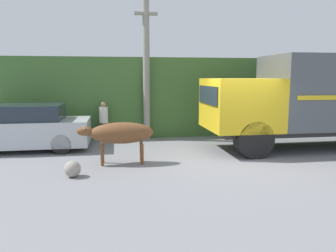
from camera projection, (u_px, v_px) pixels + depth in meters
name	position (u px, v px, depth m)	size (l,w,h in m)	color
ground_plane	(239.00, 160.00, 10.03)	(60.00, 60.00, 0.00)	gray
hillside_embankment	(188.00, 94.00, 16.86)	(32.00, 6.24, 3.33)	#426B33
building_backdrop	(124.00, 99.00, 14.73)	(5.42, 2.70, 3.07)	#C6B793
cargo_truck	(317.00, 97.00, 11.46)	(7.39, 2.50, 3.26)	#2D2D2D
brown_cow	(120.00, 133.00, 9.51)	(2.20, 0.63, 1.23)	brown
parked_suv	(24.00, 128.00, 11.33)	(4.44, 1.86, 1.58)	silver
pedestrian_on_hill	(104.00, 120.00, 12.94)	(0.43, 0.43, 1.57)	#38332D
utility_pole	(146.00, 67.00, 12.96)	(0.90, 0.27, 5.63)	gray
roadside_rock	(72.00, 169.00, 8.33)	(0.42, 0.42, 0.42)	gray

